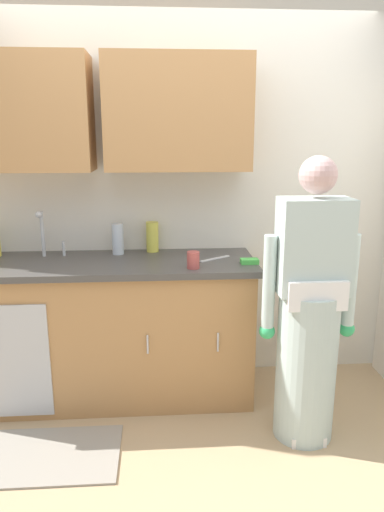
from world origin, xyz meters
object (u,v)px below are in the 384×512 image
object	(u,v)px
bottle_cleaner_spray	(118,239)
sink	(46,264)
person_at_sink	(309,324)
cup_by_sink	(193,260)
knife_on_counter	(215,259)
sponge	(249,261)
bottle_water_short	(152,237)

from	to	relation	value
bottle_cleaner_spray	sink	bearing A→B (deg)	-159.13
person_at_sink	cup_by_sink	world-z (taller)	person_at_sink
bottle_cleaner_spray	knife_on_counter	xyz separation A→B (m)	(0.63, -0.18, -0.10)
person_at_sink	bottle_cleaner_spray	world-z (taller)	person_at_sink
cup_by_sink	sponge	size ratio (longest dim) A/B	0.94
knife_on_counter	sponge	xyz separation A→B (m)	(0.20, -0.13, 0.01)
bottle_water_short	knife_on_counter	world-z (taller)	bottle_water_short
bottle_water_short	sponge	bearing A→B (deg)	-31.12
bottle_cleaner_spray	knife_on_counter	world-z (taller)	bottle_cleaner_spray
person_at_sink	cup_by_sink	distance (m)	0.76
person_at_sink	bottle_cleaner_spray	xyz separation A→B (m)	(-1.10, 0.72, 0.35)
bottle_cleaner_spray	knife_on_counter	bearing A→B (deg)	-16.09
sink	sponge	xyz separation A→B (m)	(1.29, -0.14, 0.03)
bottle_water_short	cup_by_sink	xyz separation A→B (m)	(0.25, -0.45, -0.05)
bottle_water_short	sink	bearing A→B (deg)	-161.44
sink	bottle_cleaner_spray	world-z (taller)	sink
cup_by_sink	knife_on_counter	distance (m)	0.27
person_at_sink	knife_on_counter	world-z (taller)	person_at_sink
sponge	bottle_water_short	bearing A→B (deg)	148.88
bottle_water_short	sponge	world-z (taller)	bottle_water_short
bottle_water_short	bottle_cleaner_spray	world-z (taller)	bottle_cleaner_spray
sponge	bottle_cleaner_spray	bearing A→B (deg)	159.73
sink	knife_on_counter	bearing A→B (deg)	-0.67
cup_by_sink	bottle_cleaner_spray	bearing A→B (deg)	140.65
bottle_cleaner_spray	sponge	xyz separation A→B (m)	(0.84, -0.31, -0.09)
bottle_cleaner_spray	cup_by_sink	xyz separation A→B (m)	(0.48, -0.39, -0.05)
sink	bottle_cleaner_spray	bearing A→B (deg)	20.87
cup_by_sink	bottle_water_short	bearing A→B (deg)	118.90
sink	sponge	world-z (taller)	sink
bottle_water_short	bottle_cleaner_spray	size ratio (longest dim) A/B	0.98
sink	person_at_sink	size ratio (longest dim) A/B	0.31
bottle_cleaner_spray	sponge	size ratio (longest dim) A/B	1.90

